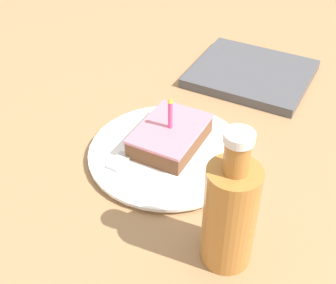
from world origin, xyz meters
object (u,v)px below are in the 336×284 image
at_px(bottle, 230,212).
at_px(marble_board, 251,74).
at_px(cake_slice, 170,135).
at_px(plate, 168,153).
at_px(fork, 136,145).

bearing_deg(bottle, marble_board, -74.33).
xyz_separation_m(cake_slice, bottle, (-0.17, 0.17, 0.05)).
xyz_separation_m(plate, cake_slice, (0.00, -0.02, 0.03)).
distance_m(cake_slice, fork, 0.06).
bearing_deg(cake_slice, fork, 33.21).
relative_size(plate, fork, 1.59).
xyz_separation_m(cake_slice, marble_board, (-0.04, -0.30, -0.02)).
bearing_deg(cake_slice, marble_board, -97.78).
bearing_deg(bottle, plate, -41.50).
xyz_separation_m(cake_slice, fork, (0.05, 0.03, -0.02)).
height_order(plate, marble_board, marble_board).
xyz_separation_m(plate, marble_board, (-0.04, -0.32, 0.00)).
bearing_deg(bottle, fork, -30.77).
height_order(fork, bottle, bottle).
distance_m(bottle, marble_board, 0.49).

